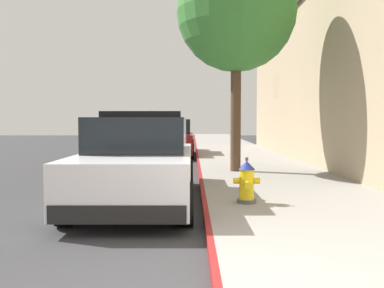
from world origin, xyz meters
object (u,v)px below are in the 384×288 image
object	(u,v)px
police_cruiser	(141,162)
fire_hydrant	(248,182)
parked_car_silver_ahead	(172,139)
street_tree	(237,12)

from	to	relation	value
police_cruiser	fire_hydrant	world-z (taller)	police_cruiser
police_cruiser	parked_car_silver_ahead	xyz separation A→B (m)	(0.05, 10.34, -0.00)
street_tree	fire_hydrant	bearing A→B (deg)	-93.46
police_cruiser	fire_hydrant	size ratio (longest dim) A/B	6.37
police_cruiser	street_tree	xyz separation A→B (m)	(2.13, 3.79, 3.65)
police_cruiser	parked_car_silver_ahead	size ratio (longest dim) A/B	1.00
fire_hydrant	police_cruiser	bearing A→B (deg)	158.64
fire_hydrant	street_tree	distance (m)	5.97
police_cruiser	street_tree	world-z (taller)	street_tree
parked_car_silver_ahead	street_tree	world-z (taller)	street_tree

